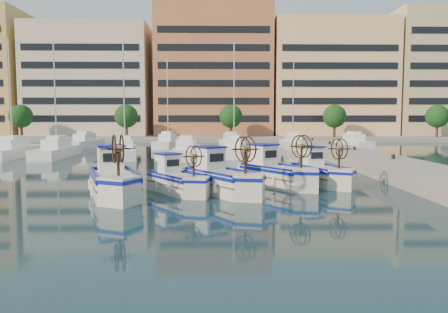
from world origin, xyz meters
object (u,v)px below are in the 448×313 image
fishing_boat_a (113,179)px  fishing_boat_e (320,171)px  fishing_boat_c (221,177)px  fishing_boat_d (276,172)px  fishing_boat_b (176,179)px

fishing_boat_a → fishing_boat_e: (11.16, 3.68, -0.10)m
fishing_boat_c → fishing_boat_d: (3.11, 2.34, -0.01)m
fishing_boat_a → fishing_boat_b: 3.18m
fishing_boat_e → fishing_boat_b: bearing=-179.4°
fishing_boat_b → fishing_boat_d: bearing=-12.8°
fishing_boat_b → fishing_boat_e: bearing=-15.5°
fishing_boat_a → fishing_boat_d: size_ratio=1.07×
fishing_boat_e → fishing_boat_d: bearing=174.9°
fishing_boat_a → fishing_boat_d: bearing=0.5°
fishing_boat_c → fishing_boat_e: 6.52m
fishing_boat_b → fishing_boat_d: (5.43, 2.12, 0.12)m
fishing_boat_b → fishing_boat_c: fishing_boat_c is taller
fishing_boat_c → fishing_boat_d: size_ratio=1.01×
fishing_boat_d → fishing_boat_e: size_ratio=1.06×
fishing_boat_a → fishing_boat_c: 5.40m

